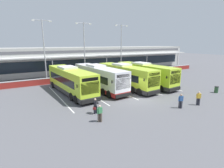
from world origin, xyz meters
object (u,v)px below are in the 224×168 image
pedestrian_child (181,101)px  coach_bus_left_centre (99,78)px  litter_bin (216,90)px  lamp_post_centre (84,47)px  lamp_post_east (121,46)px  pedestrian_near_bin (100,113)px  pedestrian_in_dark_coat (199,98)px  coach_bus_right_centre (145,75)px  lamp_post_west (44,47)px  coach_bus_leftmost (71,81)px  pedestrian_with_handbag (95,106)px  coach_bus_centre (125,77)px

pedestrian_child → coach_bus_left_centre: bearing=109.3°
pedestrian_child → litter_bin: pedestrian_child is taller
lamp_post_centre → lamp_post_east: 8.68m
pedestrian_near_bin → litter_bin: (18.85, 0.11, -0.41)m
pedestrian_in_dark_coat → pedestrian_child: (-2.58, 0.38, 0.00)m
pedestrian_near_bin → pedestrian_in_dark_coat: bearing=-8.6°
coach_bus_right_centre → litter_bin: coach_bus_right_centre is taller
pedestrian_in_dark_coat → litter_bin: pedestrian_in_dark_coat is taller
lamp_post_east → coach_bus_right_centre: bearing=-102.3°
coach_bus_right_centre → lamp_post_west: 18.35m
coach_bus_leftmost → coach_bus_right_centre: bearing=-6.0°
lamp_post_centre → litter_bin: 24.48m
coach_bus_leftmost → pedestrian_in_dark_coat: (11.17, -12.22, -0.91)m
coach_bus_right_centre → pedestrian_with_handbag: size_ratio=7.59×
pedestrian_child → pedestrian_in_dark_coat: bearing=-8.4°
coach_bus_centre → pedestrian_in_dark_coat: bearing=-77.0°
coach_bus_leftmost → pedestrian_near_bin: size_ratio=7.59×
coach_bus_right_centre → lamp_post_centre: (-6.23, 11.52, 4.50)m
pedestrian_child → coach_bus_leftmost: bearing=125.9°
pedestrian_child → lamp_post_west: (-10.18, 21.41, 5.42)m
pedestrian_with_handbag → lamp_post_centre: bearing=71.1°
pedestrian_with_handbag → lamp_post_centre: lamp_post_centre is taller
lamp_post_east → litter_bin: size_ratio=11.83×
pedestrian_near_bin → pedestrian_child: bearing=-8.7°
coach_bus_centre → coach_bus_right_centre: 3.88m
pedestrian_with_handbag → lamp_post_west: bearing=94.5°
pedestrian_near_bin → lamp_post_east: bearing=52.5°
coach_bus_leftmost → litter_bin: coach_bus_leftmost is taller
pedestrian_in_dark_coat → lamp_post_centre: bearing=102.4°
pedestrian_near_bin → coach_bus_right_centre: bearing=34.9°
coach_bus_left_centre → pedestrian_in_dark_coat: coach_bus_left_centre is taller
coach_bus_centre → litter_bin: (9.64, -9.22, -1.32)m
pedestrian_with_handbag → litter_bin: size_ratio=1.74×
coach_bus_right_centre → pedestrian_near_bin: bearing=-145.1°
pedestrian_with_handbag → pedestrian_near_bin: 1.98m
coach_bus_centre → lamp_post_centre: bearing=101.8°
coach_bus_left_centre → lamp_post_centre: (1.80, 10.23, 4.50)m
lamp_post_centre → litter_bin: size_ratio=11.83×
pedestrian_near_bin → lamp_post_east: 26.10m
coach_bus_left_centre → coach_bus_right_centre: same height
coach_bus_right_centre → coach_bus_leftmost: bearing=174.0°
coach_bus_right_centre → pedestrian_child: coach_bus_right_centre is taller
pedestrian_child → lamp_post_east: (6.33, 21.67, 5.42)m
coach_bus_centre → lamp_post_west: size_ratio=1.12×
coach_bus_centre → pedestrian_in_dark_coat: 11.44m
pedestrian_with_handbag → pedestrian_child: same height
pedestrian_with_handbag → pedestrian_near_bin: size_ratio=1.00×
lamp_post_west → lamp_post_east: bearing=0.9°
coach_bus_right_centre → pedestrian_with_handbag: coach_bus_right_centre is taller
litter_bin → lamp_post_west: bearing=134.9°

